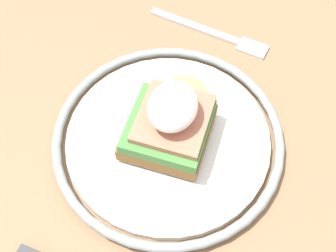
{
  "coord_description": "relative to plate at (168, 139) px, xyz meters",
  "views": [
    {
      "loc": [
        0.23,
        0.06,
        1.2
      ],
      "look_at": [
        -0.01,
        -0.01,
        0.78
      ],
      "focal_mm": 50.0,
      "sensor_mm": 36.0,
      "label": 1
    }
  ],
  "objects": [
    {
      "name": "dining_table",
      "position": [
        0.01,
        0.01,
        -0.11
      ],
      "size": [
        1.14,
        0.91,
        0.75
      ],
      "color": "#846042",
      "rests_on": "ground_plane"
    },
    {
      "name": "fork",
      "position": [
        -0.17,
        0.01,
        -0.01
      ],
      "size": [
        0.04,
        0.16,
        0.0
      ],
      "color": "silver",
      "rests_on": "dining_table"
    },
    {
      "name": "plate",
      "position": [
        0.0,
        0.0,
        0.0
      ],
      "size": [
        0.25,
        0.25,
        0.02
      ],
      "color": "silver",
      "rests_on": "dining_table"
    },
    {
      "name": "sandwich",
      "position": [
        -0.0,
        0.0,
        0.03
      ],
      "size": [
        0.13,
        0.09,
        0.07
      ],
      "color": "brown",
      "rests_on": "plate"
    }
  ]
}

